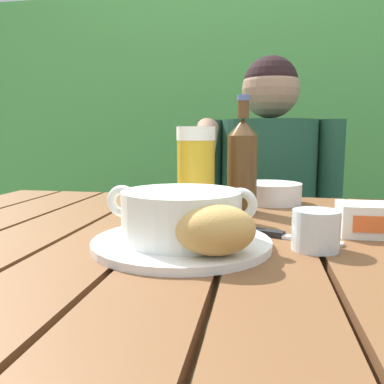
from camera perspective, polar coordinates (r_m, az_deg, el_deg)
name	(u,v)px	position (r m, az deg, el deg)	size (l,w,h in m)	color
dining_table	(186,296)	(0.68, -0.90, -14.55)	(1.22, 1.00, 0.76)	brown
hedge_backdrop	(274,95)	(2.56, 11.56, 13.24)	(3.65, 0.90, 2.73)	#43843F
chair_near_diner	(265,254)	(1.62, 10.34, -8.60)	(0.48, 0.41, 0.94)	brown
person_eating	(267,203)	(1.37, 10.53, -1.57)	(0.48, 0.47, 1.19)	#1C4432
serving_plate	(180,243)	(0.62, -1.69, -7.16)	(0.27, 0.27, 0.01)	white
soup_bowl	(180,214)	(0.61, -1.71, -3.09)	(0.23, 0.18, 0.08)	white
bread_roll	(216,230)	(0.53, 3.37, -5.37)	(0.13, 0.11, 0.07)	tan
beer_glass	(196,172)	(0.84, 0.55, 2.89)	(0.08, 0.08, 0.19)	gold
beer_bottle	(242,164)	(0.89, 7.12, 3.99)	(0.07, 0.07, 0.25)	#513419
water_glass_small	(316,230)	(0.63, 17.09, -5.16)	(0.07, 0.07, 0.06)	silver
butter_tub	(370,220)	(0.75, 23.91, -3.58)	(0.10, 0.08, 0.05)	white
table_knife	(282,235)	(0.69, 12.58, -6.01)	(0.16, 0.08, 0.01)	silver
diner_bowl	(271,193)	(1.02, 11.05, -0.13)	(0.15, 0.15, 0.05)	white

